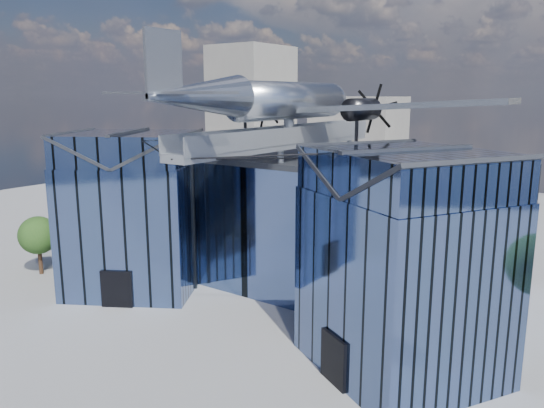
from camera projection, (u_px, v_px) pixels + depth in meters
The scene contains 5 objects.
ground_plane at pixel (255, 314), 35.42m from camera, with size 120.00×120.00×0.00m, color gray.
museum at pixel (302, 217), 38.92m from camera, with size 32.88×24.50×17.60m.
bg_towers at pixel (485, 127), 72.80m from camera, with size 77.00×24.50×26.00m.
tree_plaza_w at pixel (38, 235), 42.73m from camera, with size 3.83×3.83×4.81m.
tree_side_w at pixel (69, 226), 45.38m from camera, with size 3.24×3.24×4.98m.
Camera 1 is at (20.20, -26.33, 14.45)m, focal length 35.00 mm.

